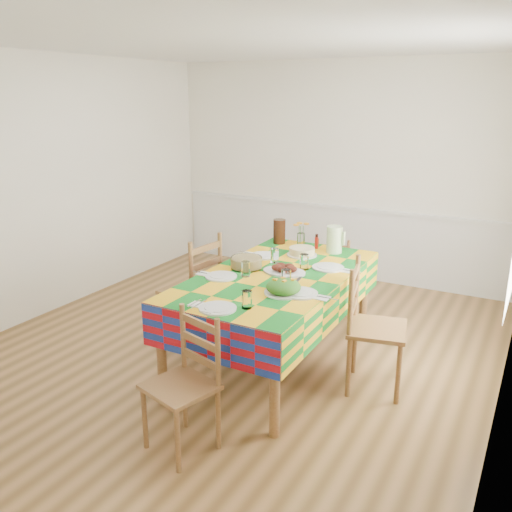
{
  "coord_description": "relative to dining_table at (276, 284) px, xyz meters",
  "views": [
    {
      "loc": [
        2.38,
        -3.99,
        2.28
      ],
      "look_at": [
        0.23,
        -0.06,
        0.94
      ],
      "focal_mm": 38.0,
      "sensor_mm": 36.0,
      "label": 1
    }
  ],
  "objects": [
    {
      "name": "room",
      "position": [
        -0.45,
        0.1,
        0.62
      ],
      "size": [
        4.58,
        5.08,
        2.78
      ],
      "color": "brown",
      "rests_on": "ground"
    },
    {
      "name": "wainscot",
      "position": [
        -0.45,
        2.58,
        -0.25
      ],
      "size": [
        4.41,
        0.06,
        0.92
      ],
      "color": "white",
      "rests_on": "room"
    },
    {
      "name": "dining_table",
      "position": [
        0.0,
        0.0,
        0.0
      ],
      "size": [
        1.14,
        2.13,
        0.83
      ],
      "color": "brown",
      "rests_on": "room"
    },
    {
      "name": "setting_near_head",
      "position": [
        0.05,
        -0.86,
        0.12
      ],
      "size": [
        0.44,
        0.29,
        0.13
      ],
      "color": "silver",
      "rests_on": "dining_table"
    },
    {
      "name": "setting_left_near",
      "position": [
        -0.31,
        -0.26,
        0.12
      ],
      "size": [
        0.49,
        0.29,
        0.13
      ],
      "rotation": [
        0.0,
        0.0,
        1.57
      ],
      "color": "silver",
      "rests_on": "dining_table"
    },
    {
      "name": "setting_left_far",
      "position": [
        -0.27,
        0.36,
        0.12
      ],
      "size": [
        0.49,
        0.29,
        0.13
      ],
      "rotation": [
        0.0,
        0.0,
        1.57
      ],
      "color": "silver",
      "rests_on": "dining_table"
    },
    {
      "name": "setting_right_near",
      "position": [
        0.32,
        -0.3,
        0.12
      ],
      "size": [
        0.52,
        0.3,
        0.13
      ],
      "rotation": [
        0.0,
        0.0,
        -1.57
      ],
      "color": "silver",
      "rests_on": "dining_table"
    },
    {
      "name": "setting_right_far",
      "position": [
        0.27,
        0.31,
        0.12
      ],
      "size": [
        0.52,
        0.3,
        0.13
      ],
      "rotation": [
        0.0,
        0.0,
        -1.57
      ],
      "color": "silver",
      "rests_on": "dining_table"
    },
    {
      "name": "meat_platter",
      "position": [
        0.05,
        0.06,
        0.12
      ],
      "size": [
        0.37,
        0.27,
        0.07
      ],
      "color": "silver",
      "rests_on": "dining_table"
    },
    {
      "name": "salad_platter",
      "position": [
        0.26,
        -0.39,
        0.14
      ],
      "size": [
        0.3,
        0.3,
        0.12
      ],
      "color": "silver",
      "rests_on": "dining_table"
    },
    {
      "name": "pasta_bowl",
      "position": [
        -0.3,
        0.02,
        0.14
      ],
      "size": [
        0.27,
        0.27,
        0.1
      ],
      "color": "white",
      "rests_on": "dining_table"
    },
    {
      "name": "cake",
      "position": [
        -0.03,
        0.6,
        0.13
      ],
      "size": [
        0.28,
        0.28,
        0.08
      ],
      "color": "silver",
      "rests_on": "dining_table"
    },
    {
      "name": "serving_utensils",
      "position": [
        0.21,
        -0.14,
        0.1
      ],
      "size": [
        0.17,
        0.37,
        0.01
      ],
      "color": "black",
      "rests_on": "dining_table"
    },
    {
      "name": "flower_vase",
      "position": [
        -0.17,
        0.89,
        0.2
      ],
      "size": [
        0.16,
        0.13,
        0.26
      ],
      "color": "white",
      "rests_on": "dining_table"
    },
    {
      "name": "hot_sauce",
      "position": [
        -0.0,
        0.89,
        0.17
      ],
      "size": [
        0.04,
        0.04,
        0.15
      ],
      "primitive_type": "cylinder",
      "color": "#B8180E",
      "rests_on": "dining_table"
    },
    {
      "name": "green_pitcher",
      "position": [
        0.2,
        0.84,
        0.22
      ],
      "size": [
        0.15,
        0.15,
        0.26
      ],
      "primitive_type": "cylinder",
      "color": "#BEE2A0",
      "rests_on": "dining_table"
    },
    {
      "name": "tea_pitcher",
      "position": [
        -0.41,
        0.89,
        0.22
      ],
      "size": [
        0.12,
        0.12,
        0.25
      ],
      "primitive_type": "cylinder",
      "color": "black",
      "rests_on": "dining_table"
    },
    {
      "name": "name_card",
      "position": [
        -0.03,
        -1.01,
        0.1
      ],
      "size": [
        0.09,
        0.03,
        0.02
      ],
      "primitive_type": "cube",
      "color": "silver",
      "rests_on": "dining_table"
    },
    {
      "name": "chair_near",
      "position": [
        0.01,
        -1.34,
        -0.27
      ],
      "size": [
        0.51,
        0.49,
        0.94
      ],
      "rotation": [
        0.0,
        0.0,
        -0.28
      ],
      "color": "brown",
      "rests_on": "room"
    },
    {
      "name": "chair_far",
      "position": [
        0.01,
        1.35,
        -0.32
      ],
      "size": [
        0.46,
        0.44,
        0.84
      ],
      "rotation": [
        0.0,
        0.0,
        3.42
      ],
      "color": "brown",
      "rests_on": "room"
    },
    {
      "name": "chair_left",
      "position": [
        -0.85,
        -0.01,
        -0.21
      ],
      "size": [
        0.5,
        0.52,
        1.06
      ],
      "rotation": [
        0.0,
        0.0,
        -1.69
      ],
      "color": "brown",
      "rests_on": "room"
    },
    {
      "name": "chair_right",
      "position": [
        0.85,
        -0.01,
        -0.22
      ],
      "size": [
        0.53,
        0.55,
        1.05
      ],
      "rotation": [
        0.0,
        0.0,
        1.78
      ],
      "color": "brown",
      "rests_on": "room"
    }
  ]
}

